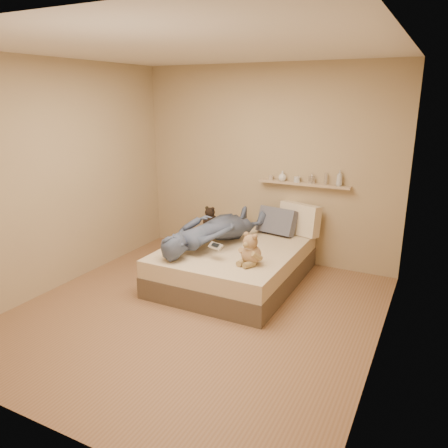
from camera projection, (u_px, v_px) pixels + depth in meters
The scene contains 10 objects.
room at pixel (194, 192), 4.23m from camera, with size 3.80×3.80×3.80m.
bed at pixel (234, 263), 5.33m from camera, with size 1.50×1.90×0.45m.
game_console at pixel (216, 246), 4.80m from camera, with size 0.19×0.12×0.06m.
teddy_bear at pixel (250, 251), 4.65m from camera, with size 0.28×0.29×0.36m.
dark_plush at pixel (210, 219), 5.92m from camera, with size 0.20×0.20×0.31m.
pillow_cream at pixel (299, 219), 5.69m from camera, with size 0.55×0.16×0.40m, color beige.
pillow_grey at pixel (277, 221), 5.69m from camera, with size 0.50×0.14×0.34m, color slate.
person at pixel (213, 230), 5.25m from camera, with size 0.59×1.62×0.39m, color #4A5275.
wall_shelf at pixel (304, 184), 5.62m from camera, with size 1.20×0.12×0.03m, color tan.
shelf_bottles at pixel (305, 177), 5.59m from camera, with size 0.98×0.15×0.20m.
Camera 1 is at (2.15, -3.56, 2.20)m, focal length 35.00 mm.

